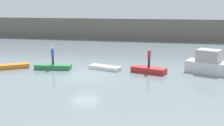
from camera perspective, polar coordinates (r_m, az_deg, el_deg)
ground_plane at (r=26.68m, az=-5.50°, el=-2.45°), size 120.00×120.00×0.00m
embankment_wall at (r=52.40m, az=3.05°, el=6.77°), size 80.00×1.20×3.89m
motorboat at (r=28.85m, az=19.80°, el=-0.34°), size 5.86×3.99×2.24m
rowboat_orange at (r=31.07m, az=-19.35°, el=-0.62°), size 3.33×2.68×0.44m
rowboat_green at (r=29.57m, az=-11.73°, el=-0.75°), size 3.75×1.51×0.48m
rowboat_white at (r=28.81m, az=-1.41°, el=-0.94°), size 3.43×1.96×0.38m
rowboat_red at (r=27.64m, az=7.38°, el=-1.41°), size 3.54×2.20×0.55m
person_red_shirt at (r=27.38m, az=7.45°, el=1.22°), size 0.32×0.32×1.82m
person_blue_shirt at (r=29.33m, az=-11.83°, el=1.62°), size 0.32×0.32×1.80m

